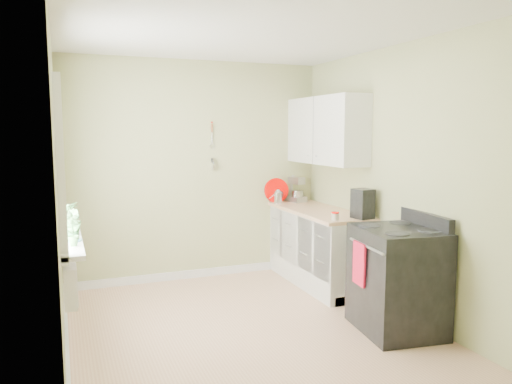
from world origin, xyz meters
name	(u,v)px	position (x,y,z in m)	size (l,w,h in m)	color
floor	(248,330)	(0.00, 0.00, -0.01)	(3.20, 3.60, 0.02)	tan
ceiling	(247,31)	(0.00, 0.00, 2.71)	(3.20, 3.60, 0.02)	white
wall_back	(196,171)	(0.00, 1.81, 1.35)	(3.20, 0.02, 2.70)	tan
wall_left	(56,194)	(-1.61, 0.00, 1.35)	(0.02, 3.60, 2.70)	tan
wall_right	(394,180)	(1.61, 0.00, 1.35)	(0.02, 3.60, 2.70)	tan
base_cabinets	(319,248)	(1.30, 1.00, 0.43)	(0.60, 1.60, 0.87)	white
countertop	(319,211)	(1.29, 1.00, 0.89)	(0.64, 1.60, 0.04)	#EABA8F
upper_cabinets	(326,130)	(1.43, 1.10, 1.85)	(0.35, 1.40, 0.80)	white
window	(59,166)	(-1.58, 0.30, 1.55)	(0.06, 1.14, 1.44)	white
window_sill	(71,244)	(-1.51, 0.30, 0.88)	(0.18, 1.14, 0.04)	white
radiator	(70,283)	(-1.54, 0.25, 0.55)	(0.12, 0.50, 0.35)	white
wall_utensils	(212,154)	(0.20, 1.78, 1.56)	(0.02, 0.14, 0.58)	#EABA8F
stove	(397,279)	(1.28, -0.53, 0.49)	(0.79, 0.87, 1.09)	black
stand_mixer	(295,190)	(1.33, 1.74, 1.06)	(0.24, 0.33, 0.36)	#B2B2B7
kettle	(278,196)	(1.05, 1.67, 1.00)	(0.18, 0.11, 0.18)	silver
coffee_maker	(362,204)	(1.43, 0.30, 1.06)	(0.21, 0.22, 0.32)	black
red_tray	(276,190)	(1.05, 1.72, 1.07)	(0.32, 0.32, 0.02)	#C50300
jar	(335,216)	(1.10, 0.30, 0.96)	(0.08, 0.08, 0.09)	beige
plant_a	(72,229)	(-1.50, 0.11, 1.05)	(0.15, 0.11, 0.29)	#427639
plant_b	(72,225)	(-1.50, 0.38, 1.03)	(0.15, 0.12, 0.27)	#427639
plant_c	(71,218)	(-1.50, 0.58, 1.05)	(0.17, 0.17, 0.31)	#427639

